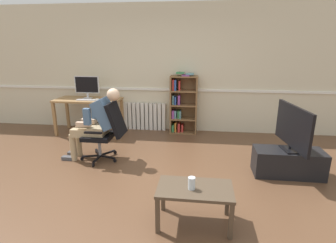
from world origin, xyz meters
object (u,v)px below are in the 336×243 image
Objects in this scene: computer_desk at (88,104)px; drinking_glass at (192,183)px; imac_monitor at (87,86)px; tv_stand at (288,162)px; office_chair at (107,130)px; person_seated at (96,122)px; computer_mouse at (97,100)px; coffee_table at (195,193)px; keyboard at (86,100)px; radiator at (145,116)px; tv_screen at (293,127)px; bookshelf at (182,105)px.

computer_desk is 3.65m from drinking_glass.
imac_monitor reaches higher than tv_stand.
office_chair is 2.09m from drinking_glass.
office_chair is at bearing 176.19° from tv_stand.
person_seated is at bearing -62.10° from imac_monitor.
coffee_table is at bearing -51.83° from computer_mouse.
drinking_glass is at bearing -49.53° from keyboard.
tv_stand is (2.98, -0.19, -0.45)m from person_seated.
radiator is at bearing 25.54° from keyboard.
computer_desk is 3.66m from coffee_table.
tv_stand is at bearing 86.73° from person_seated.
computer_mouse reaches higher than coffee_table.
keyboard is 0.23m from computer_mouse.
computer_desk is at bearing 59.89° from tv_screen.
coffee_table is (0.37, -3.08, -0.26)m from bookshelf.
person_seated is (0.74, -1.39, -0.38)m from imac_monitor.
radiator is 0.78× the size of person_seated.
office_chair is 2.83m from tv_screen.
computer_mouse is (0.25, -0.12, 0.12)m from computer_desk.
coffee_table is (2.10, -2.67, -0.40)m from computer_mouse.
bookshelf is 1.09× the size of person_seated.
bookshelf is at bearing 96.82° from coffee_table.
computer_desk is 1.58m from office_chair.
imac_monitor is 4.05m from tv_screen.
tv_stand is at bearing 90.00° from tv_screen.
tv_stand is 1.24× the size of coffee_table.
office_chair reaches higher than keyboard.
person_seated is 2.21m from drinking_glass.
radiator is at bearing 143.44° from tv_stand.
computer_mouse is at bearing -150.04° from radiator.
radiator reaches higher than coffee_table.
bookshelf reaches higher than keyboard.
computer_desk reaches higher than tv_stand.
coffee_table is at bearing 45.41° from office_chair.
tv_screen is 1.89m from coffee_table.
bookshelf is 1.34× the size of tv_screen.
bookshelf is (2.01, 0.21, -0.41)m from imac_monitor.
computer_mouse is at bearing -158.87° from person_seated.
computer_mouse is (0.28, -0.20, -0.26)m from imac_monitor.
office_chair is at bearing 90.00° from person_seated.
coffee_table is at bearing -49.90° from computer_desk.
computer_desk is 13.70× the size of computer_mouse.
person_seated reaches higher than office_chair.
computer_mouse is (0.22, 0.02, 0.01)m from keyboard.
drinking_glass is at bearing -52.63° from computer_mouse.
computer_desk is 3.98m from tv_screen.
computer_desk is 1.40× the size of tv_screen.
computer_mouse is at bearing -166.66° from bookshelf.
keyboard is at bearing -74.85° from imac_monitor.
imac_monitor is 0.54× the size of tv_screen.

